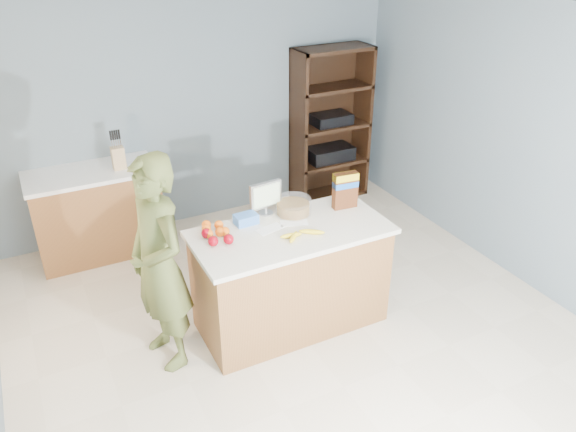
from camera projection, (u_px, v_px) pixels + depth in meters
name	position (u px, v px, depth m)	size (l,w,h in m)	color
floor	(307.00, 342.00, 4.57)	(4.50, 5.00, 0.02)	beige
walls	(311.00, 153.00, 3.79)	(4.52, 5.02, 2.51)	slate
counter_peninsula	(291.00, 281.00, 4.61)	(1.56, 0.76, 0.90)	brown
back_cabinet	(98.00, 212.00, 5.61)	(1.24, 0.62, 0.90)	brown
shelving_unit	(328.00, 127.00, 6.63)	(0.90, 0.40, 1.80)	black
person	(159.00, 265.00, 4.04)	(0.62, 0.40, 1.69)	#4A5226
knife_block	(118.00, 157.00, 5.40)	(0.12, 0.10, 0.31)	tan
envelopes	(282.00, 226.00, 4.44)	(0.46, 0.18, 0.00)	white
bananas	(302.00, 234.00, 4.29)	(0.35, 0.16, 0.04)	yellow
apples	(216.00, 238.00, 4.20)	(0.20, 0.24, 0.08)	maroon
oranges	(214.00, 229.00, 4.32)	(0.20, 0.24, 0.07)	orange
blue_carton	(246.00, 219.00, 4.46)	(0.18, 0.12, 0.08)	blue
salad_bowl	(293.00, 207.00, 4.60)	(0.30, 0.30, 0.13)	#267219
tv	(266.00, 196.00, 4.55)	(0.28, 0.12, 0.28)	silver
cereal_box	(345.00, 188.00, 4.64)	(0.21, 0.10, 0.31)	#592B14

